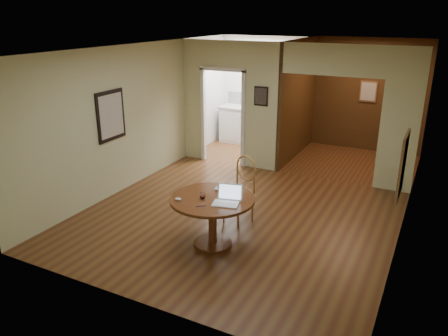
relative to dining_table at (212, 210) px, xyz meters
The scene contains 11 objects.
floor 1.07m from the dining_table, 94.84° to the left, with size 5.00×5.00×0.00m, color #4F2816.
room_shell 4.11m from the dining_table, 97.76° to the left, with size 5.20×7.50×5.00m.
dining_table is the anchor object (origin of this frame).
chair 0.93m from the dining_table, 88.15° to the left, with size 0.59×0.59×1.10m.
open_laptop 0.38m from the dining_table, ahead, with size 0.40×0.38×0.25m.
closed_laptop 0.36m from the dining_table, 80.53° to the left, with size 0.32×0.21×0.03m, color silver.
mouse 0.53m from the dining_table, 142.21° to the right, with size 0.10×0.05×0.04m, color white.
wine_glass 0.28m from the dining_table, 142.68° to the right, with size 0.09×0.09×0.10m, color white, non-canonical shape.
pen 0.38m from the dining_table, 90.72° to the right, with size 0.01×0.01×0.14m, color #0D0D5C.
kitchen_cabinet 5.31m from the dining_table, 105.60° to the left, with size 2.06×0.60×0.94m.
grocery_bag 5.26m from the dining_table, 102.38° to the left, with size 0.32×0.27×0.32m, color tan.
Camera 1 is at (2.81, -5.91, 3.26)m, focal length 35.00 mm.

